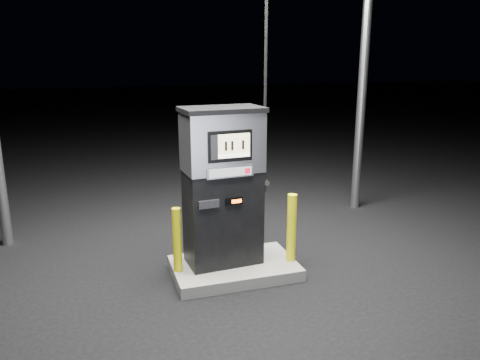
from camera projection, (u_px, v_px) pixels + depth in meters
name	position (u px, v px, depth m)	size (l,w,h in m)	color
ground	(234.00, 273.00, 6.17)	(80.00, 80.00, 0.00)	black
pump_island	(234.00, 268.00, 6.15)	(1.60, 1.00, 0.15)	slate
fuel_dispenser	(223.00, 185.00, 5.92)	(1.13, 0.67, 4.20)	black
bollard_left	(177.00, 240.00, 5.80)	(0.11, 0.11, 0.83)	#F2F00D
bollard_right	(291.00, 228.00, 6.09)	(0.12, 0.12, 0.91)	#F2F00D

